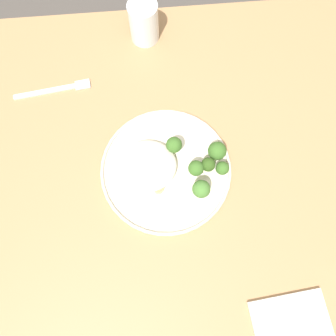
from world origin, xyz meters
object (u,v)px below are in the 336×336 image
object	(u,v)px
broccoli_floret_center_pile	(174,145)
dinner_fork	(55,90)
folded_napkin	(290,319)
seared_scallop_half_hidden	(130,160)
seared_scallop_tiny_bay	(158,189)
seared_scallop_center_golden	(144,179)
dinner_plate	(168,169)
seared_scallop_left_edge	(158,180)
broccoli_floret_tall_stalk	(196,169)
broccoli_floret_near_rim	(217,151)
water_glass	(144,24)
broccoli_floret_rear_charred	(208,165)
broccoli_floret_beside_noodles	(222,168)
broccoli_floret_split_head	(201,189)

from	to	relation	value
broccoli_floret_center_pile	dinner_fork	distance (m)	0.33
folded_napkin	seared_scallop_half_hidden	bearing A→B (deg)	-49.85
seared_scallop_tiny_bay	seared_scallop_center_golden	bearing A→B (deg)	-40.31
dinner_plate	seared_scallop_left_edge	xyz separation A→B (m)	(0.02, 0.03, 0.01)
seared_scallop_tiny_bay	broccoli_floret_tall_stalk	world-z (taller)	broccoli_floret_tall_stalk
broccoli_floret_center_pile	seared_scallop_tiny_bay	bearing A→B (deg)	64.72
folded_napkin	dinner_plate	bearing A→B (deg)	-56.84
broccoli_floret_near_rim	water_glass	distance (m)	0.37
seared_scallop_half_hidden	broccoli_floret_rear_charred	bearing A→B (deg)	169.01
seared_scallop_half_hidden	seared_scallop_center_golden	bearing A→B (deg)	121.70
seared_scallop_left_edge	broccoli_floret_rear_charred	bearing A→B (deg)	-170.61
broccoli_floret_center_pile	broccoli_floret_near_rim	xyz separation A→B (m)	(-0.09, 0.02, -0.01)
broccoli_floret_rear_charred	dinner_fork	distance (m)	0.42
dinner_fork	broccoli_floret_near_rim	bearing A→B (deg)	150.50
seared_scallop_left_edge	broccoli_floret_center_pile	distance (m)	0.08
broccoli_floret_beside_noodles	broccoli_floret_near_rim	bearing A→B (deg)	-79.60
broccoli_floret_split_head	broccoli_floret_beside_noodles	distance (m)	0.07
dinner_fork	seared_scallop_tiny_bay	bearing A→B (deg)	130.18
seared_scallop_left_edge	broccoli_floret_rear_charred	distance (m)	0.11
seared_scallop_left_edge	broccoli_floret_beside_noodles	distance (m)	0.14
seared_scallop_center_golden	seared_scallop_left_edge	xyz separation A→B (m)	(-0.03, 0.00, -0.00)
seared_scallop_half_hidden	broccoli_floret_rear_charred	distance (m)	0.17
seared_scallop_tiny_bay	broccoli_floret_rear_charred	bearing A→B (deg)	-160.60
seared_scallop_left_edge	dinner_fork	size ratio (longest dim) A/B	0.14
broccoli_floret_rear_charred	broccoli_floret_near_rim	bearing A→B (deg)	-128.12
broccoli_floret_rear_charred	broccoli_floret_center_pile	bearing A→B (deg)	-35.70
broccoli_floret_split_head	folded_napkin	xyz separation A→B (m)	(-0.15, 0.26, -0.04)
dinner_fork	seared_scallop_left_edge	bearing A→B (deg)	132.55
dinner_fork	folded_napkin	world-z (taller)	folded_napkin
broccoli_floret_center_pile	broccoli_floret_near_rim	bearing A→B (deg)	168.04
seared_scallop_center_golden	seared_scallop_left_edge	distance (m)	0.03
broccoli_floret_center_pile	broccoli_floret_near_rim	size ratio (longest dim) A/B	1.07
dinner_plate	broccoli_floret_tall_stalk	xyz separation A→B (m)	(-0.06, 0.01, 0.04)
broccoli_floret_split_head	broccoli_floret_beside_noodles	xyz separation A→B (m)	(-0.05, -0.04, -0.01)
water_glass	seared_scallop_center_golden	bearing A→B (deg)	86.03
broccoli_floret_center_pile	dinner_fork	xyz separation A→B (m)	(0.27, -0.19, -0.05)
seared_scallop_tiny_bay	broccoli_floret_tall_stalk	distance (m)	0.09
dinner_plate	broccoli_floret_beside_noodles	xyz separation A→B (m)	(-0.11, 0.02, 0.03)
seared_scallop_tiny_bay	folded_napkin	world-z (taller)	seared_scallop_tiny_bay
dinner_plate	seared_scallop_center_golden	world-z (taller)	seared_scallop_center_golden
broccoli_floret_near_rim	broccoli_floret_center_pile	bearing A→B (deg)	-11.96
seared_scallop_tiny_bay	broccoli_floret_near_rim	distance (m)	0.15
broccoli_floret_center_pile	water_glass	xyz separation A→B (m)	(0.04, -0.33, -0.00)
seared_scallop_left_edge	broccoli_floret_center_pile	world-z (taller)	broccoli_floret_center_pile
dinner_plate	broccoli_floret_tall_stalk	world-z (taller)	broccoli_floret_tall_stalk
folded_napkin	broccoli_floret_center_pile	bearing A→B (deg)	-61.91
folded_napkin	seared_scallop_left_edge	bearing A→B (deg)	-51.77
broccoli_floret_near_rim	folded_napkin	world-z (taller)	broccoli_floret_near_rim
seared_scallop_tiny_bay	dinner_fork	xyz separation A→B (m)	(0.23, -0.27, -0.02)
seared_scallop_left_edge	broccoli_floret_beside_noodles	size ratio (longest dim) A/B	0.60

